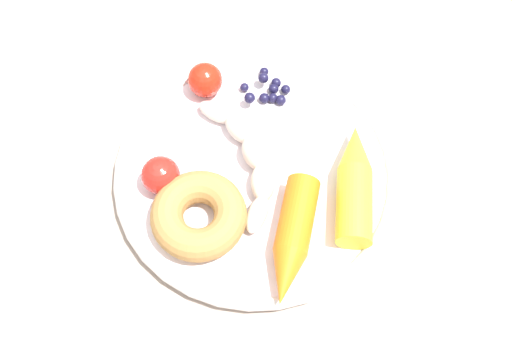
{
  "coord_description": "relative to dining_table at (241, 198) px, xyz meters",
  "views": [
    {
      "loc": [
        -0.3,
        0.03,
        1.29
      ],
      "look_at": [
        -0.01,
        -0.02,
        0.74
      ],
      "focal_mm": 41.6,
      "sensor_mm": 36.0,
      "label": 1
    }
  ],
  "objects": [
    {
      "name": "blueberry_pile",
      "position": [
        0.08,
        -0.04,
        0.1
      ],
      "size": [
        0.05,
        0.06,
        0.02
      ],
      "color": "#191638",
      "rests_on": "plate"
    },
    {
      "name": "ground_plane",
      "position": [
        0.0,
        0.0,
        -0.65
      ],
      "size": [
        6.0,
        6.0,
        0.0
      ],
      "primitive_type": "plane",
      "color": "gray"
    },
    {
      "name": "plate",
      "position": [
        -0.01,
        -0.02,
        0.09
      ],
      "size": [
        0.3,
        0.3,
        0.02
      ],
      "color": "silver",
      "rests_on": "dining_table"
    },
    {
      "name": "tomato_near",
      "position": [
        -0.02,
        0.08,
        0.11
      ],
      "size": [
        0.04,
        0.04,
        0.04
      ],
      "primitive_type": "sphere",
      "color": "red",
      "rests_on": "plate"
    },
    {
      "name": "tomato_mid",
      "position": [
        0.1,
        0.02,
        0.11
      ],
      "size": [
        0.04,
        0.04,
        0.04
      ],
      "primitive_type": "sphere",
      "color": "red",
      "rests_on": "plate"
    },
    {
      "name": "dining_table",
      "position": [
        0.0,
        0.0,
        0.0
      ],
      "size": [
        1.2,
        0.93,
        0.73
      ],
      "color": "#A19184",
      "rests_on": "ground_plane"
    },
    {
      "name": "carrot_yellow",
      "position": [
        -0.05,
        -0.11,
        0.11
      ],
      "size": [
        0.13,
        0.07,
        0.04
      ],
      "color": "yellow",
      "rests_on": "plate"
    },
    {
      "name": "carrot_orange",
      "position": [
        -0.1,
        -0.04,
        0.11
      ],
      "size": [
        0.13,
        0.08,
        0.03
      ],
      "color": "orange",
      "rests_on": "plate"
    },
    {
      "name": "donut",
      "position": [
        -0.06,
        0.05,
        0.11
      ],
      "size": [
        0.11,
        0.11,
        0.03
      ],
      "primitive_type": "torus",
      "rotation": [
        0.0,
        0.0,
        3.0
      ],
      "color": "#B07D42",
      "rests_on": "plate"
    },
    {
      "name": "banana",
      "position": [
        -0.0,
        -0.01,
        0.1
      ],
      "size": [
        0.17,
        0.08,
        0.03
      ],
      "color": "beige",
      "rests_on": "plate"
    }
  ]
}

